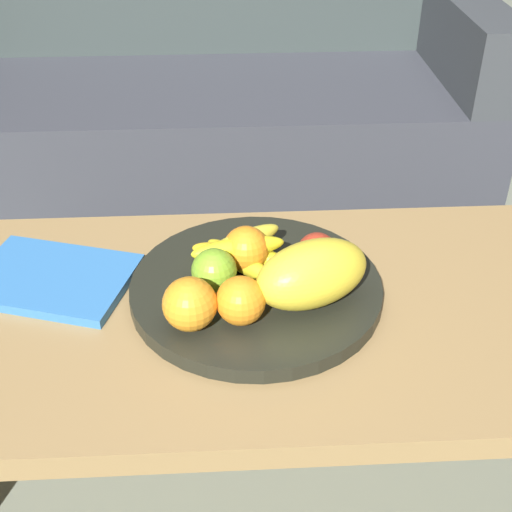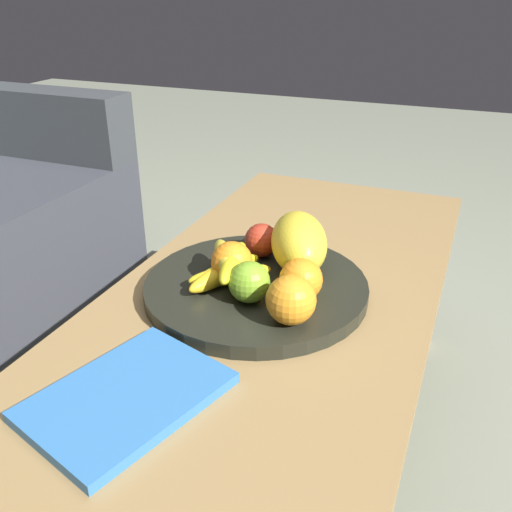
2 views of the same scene
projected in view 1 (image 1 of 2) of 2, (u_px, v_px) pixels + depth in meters
ground_plane at (263, 482)px, 1.32m from camera, size 8.00×8.00×0.00m
coffee_table at (264, 328)px, 1.10m from camera, size 1.27×0.56×0.43m
couch at (194, 102)px, 2.09m from camera, size 1.70×0.70×0.90m
fruit_bowl at (256, 289)px, 1.09m from camera, size 0.40×0.40×0.03m
melon_large_front at (312, 274)px, 1.01m from camera, size 0.20×0.16×0.10m
orange_front at (246, 249)px, 1.09m from camera, size 0.07×0.07×0.07m
orange_left at (241, 301)px, 0.98m from camera, size 0.07×0.07×0.07m
orange_right at (190, 304)px, 0.97m from camera, size 0.08×0.08×0.08m
apple_front at (317, 253)px, 1.09m from camera, size 0.07×0.07×0.07m
apple_left at (214, 271)px, 1.05m from camera, size 0.07×0.07×0.07m
banana_bunch at (241, 252)px, 1.10m from camera, size 0.17×0.14×0.06m
magazine at (52, 279)px, 1.12m from camera, size 0.29×0.25×0.02m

